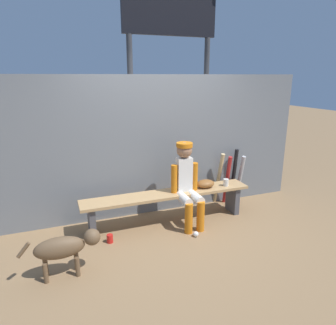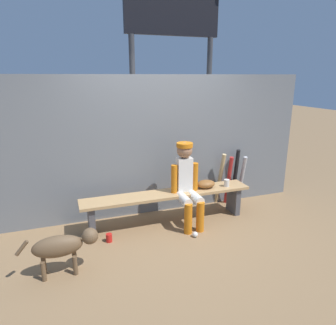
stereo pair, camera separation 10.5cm
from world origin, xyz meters
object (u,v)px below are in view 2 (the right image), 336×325
at_px(bat_wood_natural, 220,179).
at_px(bat_aluminum_red, 228,180).
at_px(bat_aluminum_silver, 241,179).
at_px(baseball, 195,234).
at_px(cup_on_bench, 227,183).
at_px(cup_on_ground, 109,238).
at_px(scoreboard, 176,41).
at_px(baseball_glove, 206,184).
at_px(player_seated, 187,182).
at_px(bat_aluminum_black, 235,176).
at_px(dog, 63,246).
at_px(dugout_bench, 168,199).

bearing_deg(bat_wood_natural, bat_aluminum_red, -28.37).
distance_m(bat_wood_natural, bat_aluminum_silver, 0.39).
relative_size(baseball, cup_on_bench, 0.67).
relative_size(cup_on_ground, scoreboard, 0.03).
relative_size(bat_wood_natural, cup_on_ground, 8.08).
relative_size(baseball_glove, scoreboard, 0.07).
xyz_separation_m(baseball_glove, bat_aluminum_red, (0.57, 0.31, -0.11)).
xyz_separation_m(player_seated, bat_aluminum_black, (1.08, 0.48, -0.19)).
bearing_deg(baseball, dog, -171.69).
relative_size(player_seated, baseball_glove, 4.23).
height_order(cup_on_ground, dog, dog).
relative_size(baseball_glove, dog, 0.33).
bearing_deg(baseball_glove, dog, -159.78).
relative_size(dugout_bench, player_seated, 2.09).
height_order(player_seated, bat_aluminum_red, player_seated).
relative_size(baseball_glove, bat_aluminum_black, 0.30).
distance_m(cup_on_ground, dog, 0.80).
distance_m(baseball, scoreboard, 3.40).
relative_size(bat_wood_natural, baseball, 12.02).
distance_m(baseball_glove, dog, 2.19).
bearing_deg(dog, dugout_bench, 27.47).
distance_m(baseball, cup_on_bench, 0.98).
height_order(bat_aluminum_red, cup_on_ground, bat_aluminum_red).
bearing_deg(baseball, cup_on_ground, 166.70).
height_order(bat_aluminum_red, dog, bat_aluminum_red).
bearing_deg(bat_aluminum_red, cup_on_ground, -164.89).
height_order(dugout_bench, cup_on_bench, cup_on_bench).
height_order(player_seated, bat_aluminum_black, player_seated).
xyz_separation_m(player_seated, cup_on_ground, (-1.15, -0.14, -0.59)).
bearing_deg(scoreboard, baseball_glove, -93.61).
distance_m(bat_aluminum_black, dog, 3.00).
xyz_separation_m(baseball, scoreboard, (0.49, 2.09, 2.64)).
distance_m(dugout_bench, cup_on_ground, 0.99).
relative_size(dugout_bench, cup_on_ground, 22.52).
distance_m(bat_aluminum_silver, scoreboard, 2.68).
xyz_separation_m(baseball_glove, cup_on_ground, (-1.50, -0.25, -0.48)).
xyz_separation_m(player_seated, bat_aluminum_red, (0.92, 0.42, -0.23)).
bearing_deg(cup_on_ground, bat_wood_natural, 17.82).
bearing_deg(cup_on_bench, baseball_glove, 171.16).
distance_m(bat_wood_natural, cup_on_bench, 0.45).
height_order(player_seated, cup_on_bench, player_seated).
bearing_deg(baseball_glove, scoreboard, 86.39).
xyz_separation_m(baseball, cup_on_bench, (0.72, 0.46, 0.49)).
bearing_deg(bat_aluminum_silver, dugout_bench, -166.76).
xyz_separation_m(baseball_glove, bat_aluminum_black, (0.73, 0.37, -0.07)).
height_order(baseball_glove, dog, baseball_glove).
relative_size(bat_wood_natural, bat_aluminum_red, 1.06).
bearing_deg(bat_aluminum_red, baseball, -139.54).
xyz_separation_m(baseball_glove, dog, (-2.05, -0.76, -0.19)).
relative_size(baseball, cup_on_ground, 0.67).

